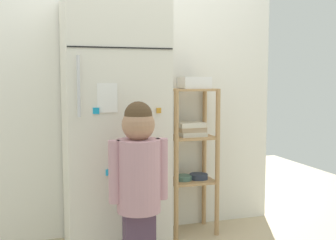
% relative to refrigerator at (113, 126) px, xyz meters
% --- Properties ---
extents(kitchen_wall_back, '(2.56, 0.03, 2.29)m').
position_rel_refrigerator_xyz_m(kitchen_wall_back, '(0.14, 0.36, 0.25)').
color(kitchen_wall_back, silver).
rests_on(kitchen_wall_back, ground).
extents(refrigerator, '(0.67, 0.69, 1.79)m').
position_rel_refrigerator_xyz_m(refrigerator, '(0.00, 0.00, 0.00)').
color(refrigerator, silver).
rests_on(refrigerator, ground).
extents(child_standing, '(0.35, 0.26, 1.10)m').
position_rel_refrigerator_xyz_m(child_standing, '(0.05, -0.55, -0.23)').
color(child_standing, '#523B52').
rests_on(child_standing, ground).
extents(pantry_shelf_unit, '(0.37, 0.30, 1.15)m').
position_rel_refrigerator_xyz_m(pantry_shelf_unit, '(0.65, 0.18, -0.21)').
color(pantry_shelf_unit, tan).
rests_on(pantry_shelf_unit, ground).
extents(fruit_bin, '(0.22, 0.20, 0.09)m').
position_rel_refrigerator_xyz_m(fruit_bin, '(0.68, 0.18, 0.29)').
color(fruit_bin, white).
rests_on(fruit_bin, pantry_shelf_unit).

